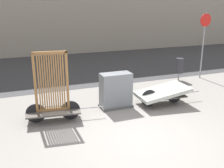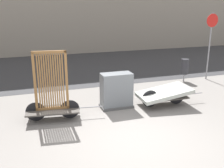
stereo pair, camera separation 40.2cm
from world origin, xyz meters
TOP-DOWN VIEW (x-y plane):
  - ground_plane at (0.00, 0.00)m, footprint 60.00×60.00m
  - road_strip at (0.00, 8.31)m, footprint 56.00×7.68m
  - bike_cart_with_bedframe at (-1.77, 1.89)m, footprint 2.21×0.92m
  - bike_cart_with_mattress at (1.78, 1.89)m, footprint 2.28×1.10m
  - utility_cabinet at (0.26, 2.21)m, footprint 1.03×0.54m
  - trash_bin at (4.00, 4.12)m, footprint 0.33×0.33m
  - sign_post at (5.15, 4.11)m, footprint 0.55×0.06m

SIDE VIEW (x-z plane):
  - ground_plane at x=0.00m, z-range 0.00..0.00m
  - road_strip at x=0.00m, z-range 0.00..0.01m
  - bike_cart_with_mattress at x=1.78m, z-range 0.09..0.71m
  - utility_cabinet at x=0.26m, z-range -0.04..1.08m
  - trash_bin at x=4.00m, z-range 0.16..1.13m
  - bike_cart_with_bedframe at x=-1.77m, z-range -0.30..1.70m
  - sign_post at x=5.15m, z-range 0.41..3.28m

